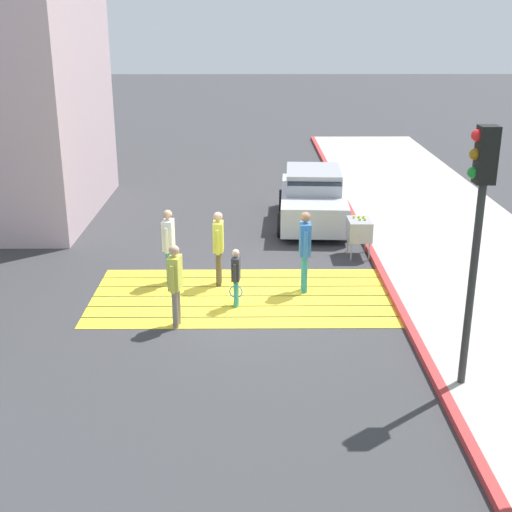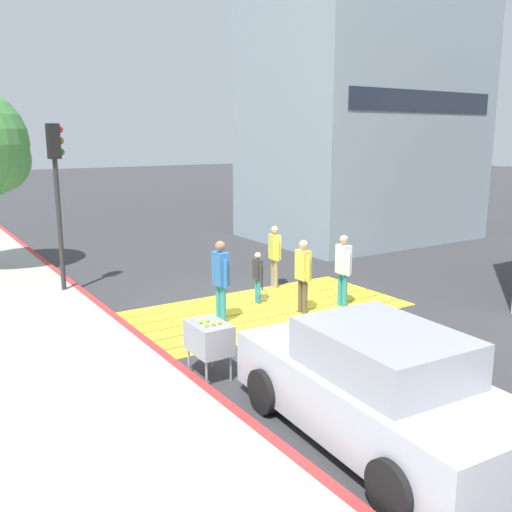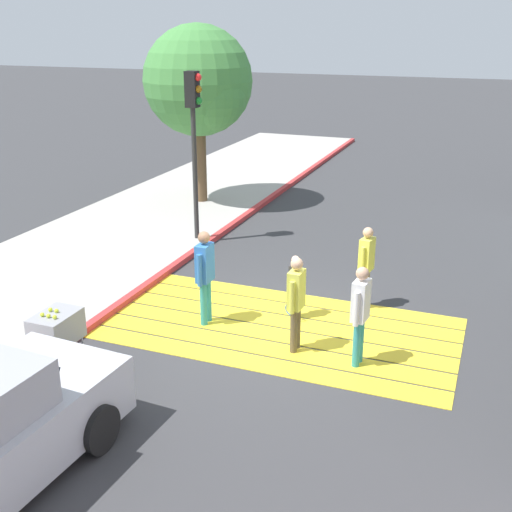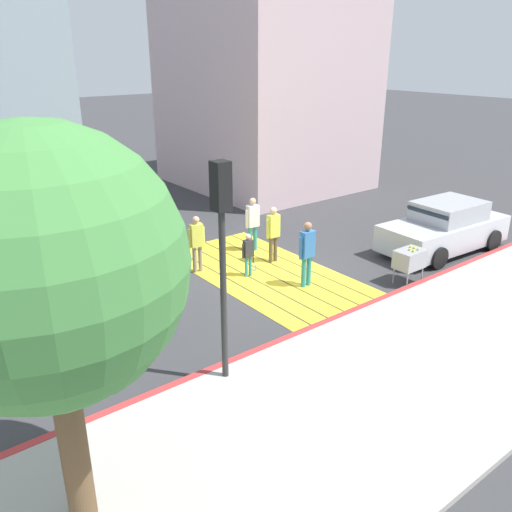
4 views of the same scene
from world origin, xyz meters
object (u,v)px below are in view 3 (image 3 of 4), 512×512
Objects in this scene: pedestrian_adult_lead at (296,298)px; pedestrian_adult_trailing at (205,271)px; pedestrian_adult_side at (366,262)px; traffic_light_corner at (194,123)px; pedestrian_child_with_racket at (295,284)px; pedestrian_teen_behind at (360,309)px; street_tree at (201,84)px; tennis_ball_cart at (56,328)px.

pedestrian_adult_trailing is (-1.88, 0.41, 0.06)m from pedestrian_adult_lead.
traffic_light_corner is at bearing 153.42° from pedestrian_adult_side.
pedestrian_teen_behind is at bearing -40.91° from pedestrian_child_with_racket.
street_tree is 3.10× the size of pedestrian_teen_behind.
tennis_ball_cart is 4.88m from pedestrian_teen_behind.
pedestrian_adult_trailing is at bearing -145.92° from pedestrian_adult_side.
tennis_ball_cart is at bearing -150.66° from pedestrian_adult_lead.
street_tree is 10.67m from pedestrian_teen_behind.
pedestrian_teen_behind is at bearing -80.53° from pedestrian_adult_side.
pedestrian_adult_trailing is 3.02m from pedestrian_teen_behind.
pedestrian_adult_side reaches higher than pedestrian_child_with_racket.
pedestrian_child_with_racket is (1.47, 0.81, -0.35)m from pedestrian_adult_trailing.
traffic_light_corner is 6.94m from tennis_ball_cart.
pedestrian_teen_behind is 1.37× the size of pedestrian_child_with_racket.
street_tree is 5.23× the size of tennis_ball_cart.
pedestrian_teen_behind is at bearing -4.54° from pedestrian_adult_lead.
street_tree is 4.24× the size of pedestrian_child_with_racket.
street_tree reaches higher than pedestrian_child_with_racket.
pedestrian_adult_trailing reaches higher than pedestrian_adult_lead.
street_tree is at bearing 112.97° from traffic_light_corner.
pedestrian_teen_behind is 2.02m from pedestrian_child_with_racket.
pedestrian_child_with_racket is (3.00, 3.14, 0.01)m from tennis_ball_cart.
tennis_ball_cart is at bearing -157.94° from pedestrian_teen_behind.
street_tree reaches higher than pedestrian_adult_trailing.
pedestrian_child_with_racket is (-0.41, 1.22, -0.28)m from pedestrian_adult_lead.
pedestrian_adult_side is 1.32× the size of pedestrian_child_with_racket.
pedestrian_adult_lead is 1.11m from pedestrian_teen_behind.
pedestrian_teen_behind is (2.98, -0.50, -0.05)m from pedestrian_adult_trailing.
pedestrian_adult_lead is at bearing -55.16° from street_tree.
traffic_light_corner is 2.56× the size of pedestrian_adult_side.
pedestrian_adult_side is 1.50m from pedestrian_child_with_racket.
traffic_light_corner is at bearing 138.02° from pedestrian_teen_behind.
tennis_ball_cart is at bearing -123.34° from pedestrian_adult_trailing.
pedestrian_teen_behind reaches higher than pedestrian_child_with_racket.
street_tree is at bearing 129.59° from pedestrian_teen_behind.
pedestrian_teen_behind is at bearing 22.06° from tennis_ball_cart.
tennis_ball_cart is 0.81× the size of pedestrian_child_with_racket.
traffic_light_corner is 5.77m from pedestrian_adult_side.
pedestrian_teen_behind reaches higher than pedestrian_adult_side.
tennis_ball_cart is 0.57× the size of pedestrian_adult_trailing.
pedestrian_adult_lead is at bearing -12.43° from pedestrian_adult_trailing.
pedestrian_child_with_racket reaches higher than tennis_ball_cart.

